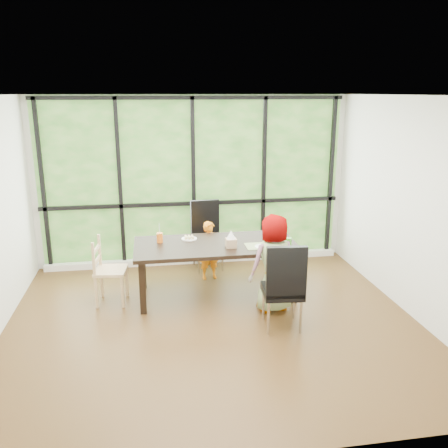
{
  "coord_description": "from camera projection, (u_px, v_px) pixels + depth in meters",
  "views": [
    {
      "loc": [
        -0.71,
        -5.18,
        2.74
      ],
      "look_at": [
        0.25,
        0.72,
        1.05
      ],
      "focal_mm": 37.71,
      "sensor_mm": 36.0,
      "label": 1
    }
  ],
  "objects": [
    {
      "name": "ground",
      "position": [
        213.0,
        323.0,
        5.78
      ],
      "size": [
        5.0,
        5.0,
        0.0
      ],
      "primitive_type": "plane",
      "color": "black",
      "rests_on": "ground"
    },
    {
      "name": "back_wall",
      "position": [
        193.0,
        181.0,
        7.55
      ],
      "size": [
        5.0,
        0.0,
        5.0
      ],
      "primitive_type": "plane",
      "rotation": [
        1.57,
        0.0,
        0.0
      ],
      "color": "silver",
      "rests_on": "ground"
    },
    {
      "name": "foliage_backdrop",
      "position": [
        193.0,
        182.0,
        7.53
      ],
      "size": [
        4.8,
        0.02,
        2.65
      ],
      "primitive_type": "cube",
      "color": "#234C18",
      "rests_on": "back_wall"
    },
    {
      "name": "window_mullions",
      "position": [
        194.0,
        182.0,
        7.49
      ],
      "size": [
        4.8,
        0.06,
        2.65
      ],
      "primitive_type": null,
      "color": "black",
      "rests_on": "back_wall"
    },
    {
      "name": "window_sill",
      "position": [
        195.0,
        260.0,
        7.81
      ],
      "size": [
        4.8,
        0.12,
        0.1
      ],
      "primitive_type": "cube",
      "color": "silver",
      "rests_on": "ground"
    },
    {
      "name": "dining_table",
      "position": [
        216.0,
        269.0,
        6.48
      ],
      "size": [
        2.24,
        1.14,
        0.75
      ],
      "primitive_type": "cube",
      "rotation": [
        0.0,
        0.0,
        -0.05
      ],
      "color": "black",
      "rests_on": "ground"
    },
    {
      "name": "chair_window_leather",
      "position": [
        208.0,
        236.0,
        7.43
      ],
      "size": [
        0.5,
        0.5,
        1.08
      ],
      "primitive_type": "cube",
      "rotation": [
        0.0,
        0.0,
        0.1
      ],
      "color": "black",
      "rests_on": "ground"
    },
    {
      "name": "chair_interior_leather",
      "position": [
        282.0,
        285.0,
        5.55
      ],
      "size": [
        0.5,
        0.5,
        1.08
      ],
      "primitive_type": "cube",
      "rotation": [
        0.0,
        0.0,
        3.05
      ],
      "color": "black",
      "rests_on": "ground"
    },
    {
      "name": "chair_end_beech",
      "position": [
        111.0,
        271.0,
        6.23
      ],
      "size": [
        0.45,
        0.46,
        0.9
      ],
      "primitive_type": "cube",
      "rotation": [
        0.0,
        0.0,
        1.45
      ],
      "color": "tan",
      "rests_on": "ground"
    },
    {
      "name": "child_toddler",
      "position": [
        210.0,
        250.0,
        7.05
      ],
      "size": [
        0.36,
        0.27,
        0.89
      ],
      "primitive_type": "imported",
      "rotation": [
        0.0,
        0.0,
        0.18
      ],
      "color": "orange",
      "rests_on": "ground"
    },
    {
      "name": "child_older",
      "position": [
        273.0,
        264.0,
        5.96
      ],
      "size": [
        0.69,
        0.52,
        1.27
      ],
      "primitive_type": "imported",
      "rotation": [
        0.0,
        0.0,
        3.33
      ],
      "color": "gray",
      "rests_on": "ground"
    },
    {
      "name": "placemat",
      "position": [
        261.0,
        246.0,
        6.28
      ],
      "size": [
        0.41,
        0.3,
        0.01
      ],
      "primitive_type": "cube",
      "color": "tan",
      "rests_on": "dining_table"
    },
    {
      "name": "plate_far",
      "position": [
        189.0,
        239.0,
        6.57
      ],
      "size": [
        0.22,
        0.22,
        0.01
      ],
      "primitive_type": "cylinder",
      "color": "white",
      "rests_on": "dining_table"
    },
    {
      "name": "plate_near",
      "position": [
        263.0,
        247.0,
        6.23
      ],
      "size": [
        0.22,
        0.22,
        0.01
      ],
      "primitive_type": "cylinder",
      "color": "white",
      "rests_on": "dining_table"
    },
    {
      "name": "orange_cup",
      "position": [
        160.0,
        238.0,
        6.42
      ],
      "size": [
        0.08,
        0.08,
        0.13
      ],
      "primitive_type": "cylinder",
      "color": "orange",
      "rests_on": "dining_table"
    },
    {
      "name": "green_cup",
      "position": [
        288.0,
        243.0,
        6.21
      ],
      "size": [
        0.08,
        0.08,
        0.13
      ],
      "primitive_type": "cylinder",
      "color": "green",
      "rests_on": "dining_table"
    },
    {
      "name": "tissue_box",
      "position": [
        231.0,
        243.0,
        6.22
      ],
      "size": [
        0.14,
        0.14,
        0.12
      ],
      "primitive_type": "cube",
      "color": "tan",
      "rests_on": "dining_table"
    },
    {
      "name": "crepe_rolls_far",
      "position": [
        189.0,
        237.0,
        6.56
      ],
      "size": [
        0.15,
        0.12,
        0.04
      ],
      "primitive_type": null,
      "color": "tan",
      "rests_on": "plate_far"
    },
    {
      "name": "crepe_rolls_near",
      "position": [
        263.0,
        245.0,
        6.22
      ],
      "size": [
        0.05,
        0.12,
        0.04
      ],
      "primitive_type": null,
      "color": "tan",
      "rests_on": "plate_near"
    },
    {
      "name": "straw_white",
      "position": [
        159.0,
        230.0,
        6.39
      ],
      "size": [
        0.01,
        0.04,
        0.2
      ],
      "primitive_type": "cylinder",
      "rotation": [
        0.14,
        0.0,
        0.0
      ],
      "color": "white",
      "rests_on": "orange_cup"
    },
    {
      "name": "straw_pink",
      "position": [
        289.0,
        235.0,
        6.19
      ],
      "size": [
        0.01,
        0.04,
        0.2
      ],
      "primitive_type": "cylinder",
      "rotation": [
        0.14,
        0.0,
        0.0
      ],
      "color": "pink",
      "rests_on": "green_cup"
    },
    {
      "name": "tissue",
      "position": [
        231.0,
        235.0,
        6.18
      ],
      "size": [
        0.12,
        0.12,
        0.11
      ],
      "primitive_type": "cone",
      "color": "white",
      "rests_on": "tissue_box"
    }
  ]
}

